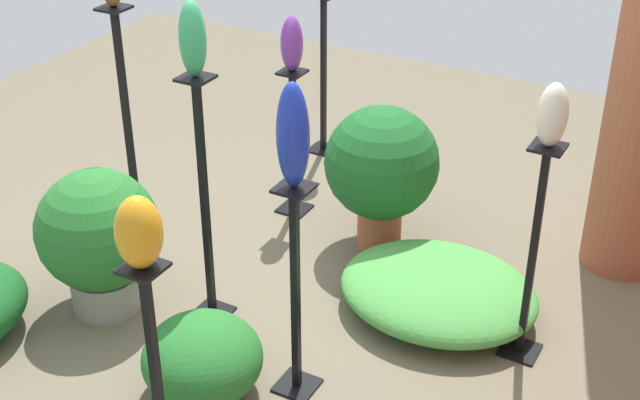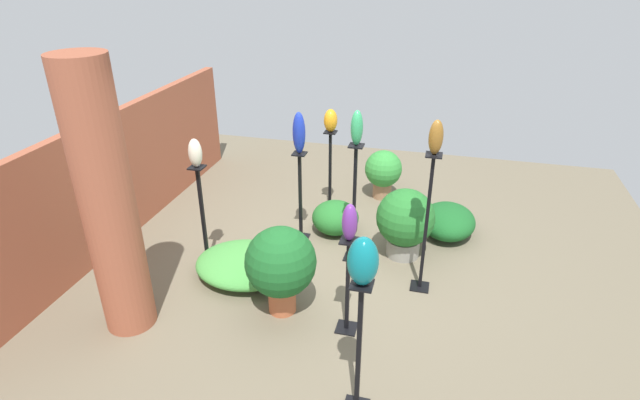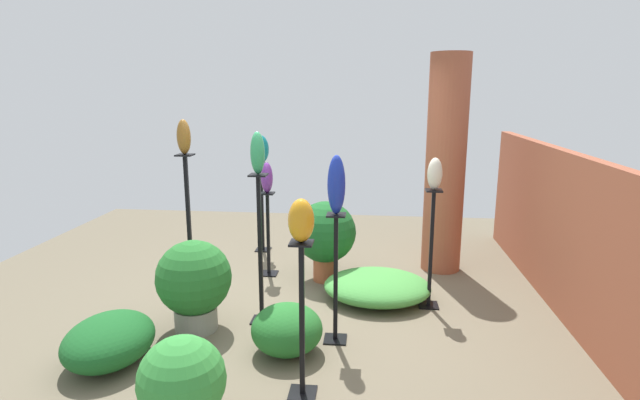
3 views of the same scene
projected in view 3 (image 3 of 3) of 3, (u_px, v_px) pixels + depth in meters
The scene contains 23 objects.
ground_plane at pixel (295, 310), 5.03m from camera, with size 8.00×8.00×0.00m, color #6B604C.
brick_wall_back at pixel (577, 243), 4.59m from camera, with size 5.60×0.12×1.59m, color #9E5138.
brick_pillar at pixel (445, 165), 5.94m from camera, with size 0.47×0.47×2.60m, color #9E5138.
pedestal_jade at pixel (260, 255), 4.66m from camera, with size 0.20×0.20×1.43m.
pedestal_ivory at pixel (431, 254), 5.02m from camera, with size 0.20×0.20×1.22m.
pedestal_bronze at pixel (190, 235), 5.10m from camera, with size 0.20×0.20×1.55m.
pedestal_violet at pixel (268, 238), 5.92m from camera, with size 0.20×0.20×1.00m.
pedestal_cobalt at pixel (336, 284), 4.32m from camera, with size 0.20×0.20×1.16m.
pedestal_amber at pixel (302, 327), 3.53m from camera, with size 0.20×0.20×1.16m.
pedestal_teal at pixel (262, 211), 6.80m from camera, with size 0.20×0.20×1.22m.
art_vase_jade at pixel (258, 153), 4.45m from camera, with size 0.14×0.13×0.38m, color #2D9356.
art_vase_ivory at pixel (435, 174), 4.84m from camera, with size 0.15×0.14×0.31m, color beige.
art_vase_bronze at pixel (184, 137), 4.88m from camera, with size 0.13×0.14×0.34m, color brown.
art_vase_violet at pixel (267, 178), 5.76m from camera, with size 0.15×0.14×0.36m, color #6B2D8C.
art_vase_cobalt at pixel (336, 185), 4.13m from camera, with size 0.14×0.15×0.50m, color #192D9E.
art_vase_amber at pixel (301, 220), 3.36m from camera, with size 0.19×0.18×0.30m, color orange.
art_vase_teal at pixel (261, 149), 6.62m from camera, with size 0.21×0.22×0.37m, color #0F727A.
potted_plant_front_left at pixel (182, 385), 3.03m from camera, with size 0.54×0.54×0.72m.
potted_plant_mid_left at pixel (194, 281), 4.54m from camera, with size 0.68×0.68×0.85m.
potted_plant_front_right at pixel (325, 234), 5.72m from camera, with size 0.71×0.71×0.94m.
foliage_bed_east at pixel (377, 287), 5.27m from camera, with size 0.96×1.13×0.28m, color #479942.
foliage_bed_west at pixel (287, 329), 4.18m from camera, with size 0.60×0.60×0.42m, color #236B28.
foliage_bed_center at pixel (109, 340), 4.04m from camera, with size 0.83×0.69×0.38m, color #195923.
Camera 3 is at (4.62, 0.74, 2.17)m, focal length 28.00 mm.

